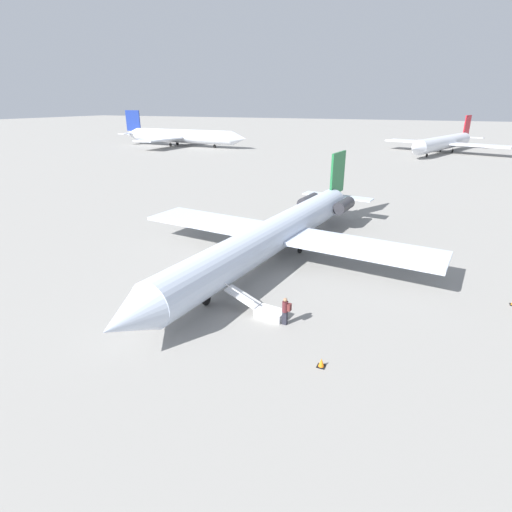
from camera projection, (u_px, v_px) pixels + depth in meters
The scene contains 7 objects.
ground_plane at pixel (272, 260), 33.40m from camera, with size 600.00×600.00×0.00m, color gray.
airplane_main at pixel (278, 232), 33.45m from camera, with size 34.78×26.64×7.37m.
airplane_far_left at pixel (180, 136), 118.63m from camera, with size 32.41×43.08×10.05m.
airplane_far_center at pixel (445, 142), 102.98m from camera, with size 39.69×30.91×8.95m.
boarding_stairs at pixel (264, 310), 24.65m from camera, with size 1.48×4.11×1.79m.
passenger at pixel (286, 309), 23.43m from camera, with size 0.36×0.55×1.74m.
traffic_cone_near_stairs at pixel (321, 363), 19.92m from camera, with size 0.42×0.42×0.46m.
Camera 1 is at (29.01, 11.09, 12.38)m, focal length 28.00 mm.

